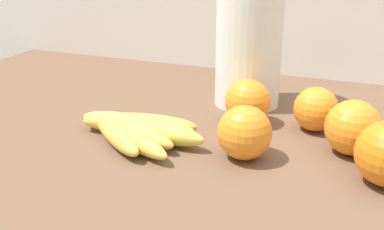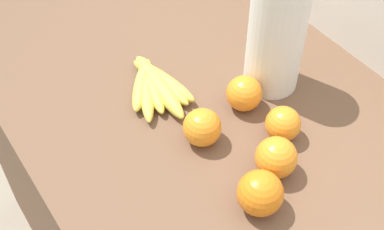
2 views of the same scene
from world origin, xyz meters
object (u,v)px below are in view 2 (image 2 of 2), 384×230
Objects in this scene: banana_bunch at (154,84)px; orange_front at (276,158)px; orange_center at (283,124)px; paper_towel_roll at (277,33)px; orange_far_right at (244,93)px; orange_right at (260,193)px; orange_back_left at (202,127)px.

orange_front reaches higher than banana_bunch.
paper_towel_roll is (-0.14, 0.08, 0.10)m from orange_center.
orange_right is (0.21, -0.13, 0.00)m from orange_far_right.
orange_center is (-0.06, 0.07, -0.00)m from orange_front.
orange_center reaches higher than banana_bunch.
orange_front reaches higher than orange_center.
orange_front is (0.14, 0.07, 0.00)m from orange_back_left.
orange_right is at bearing -0.41° from banana_bunch.
banana_bunch is 0.28m from paper_towel_roll.
orange_far_right is 0.25× the size of paper_towel_roll.
orange_back_left is at bearing -75.93° from paper_towel_roll.
orange_center is (0.08, 0.14, -0.00)m from orange_back_left.
orange_back_left is 0.18m from orange_right.
orange_back_left is 0.25m from paper_towel_roll.
orange_far_right is at bearing -74.23° from paper_towel_roll.
orange_far_right reaches higher than banana_bunch.
orange_right is at bearing -31.80° from orange_far_right.
banana_bunch is 0.29m from orange_center.
orange_back_left is 0.13m from orange_far_right.
orange_right reaches higher than orange_center.
orange_far_right is at bearing 102.76° from orange_back_left.
orange_back_left is at bearing 1.04° from banana_bunch.
orange_front is 1.12× the size of orange_center.
orange_back_left reaches higher than banana_bunch.
paper_towel_roll is at bearing 105.77° from orange_far_right.
orange_right is 0.28× the size of paper_towel_roll.
orange_back_left reaches higher than orange_center.
orange_front is at bearing -49.30° from orange_center.
orange_back_left is 1.07× the size of orange_center.
orange_right reaches higher than orange_far_right.
orange_center is at bearing 59.99° from orange_back_left.
orange_center is 0.24× the size of paper_towel_roll.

